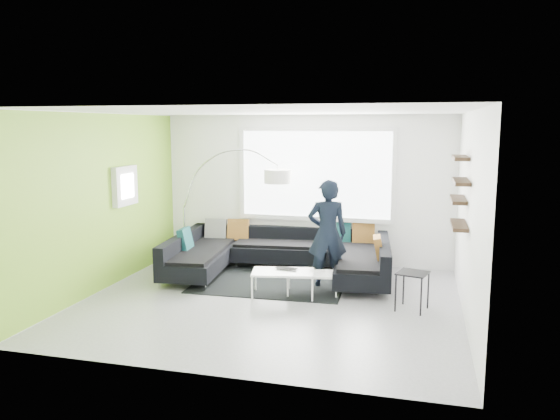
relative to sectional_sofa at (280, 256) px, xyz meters
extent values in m
plane|color=gray|center=(0.21, -1.40, -0.35)|extent=(5.50, 5.50, 0.00)
cube|color=white|center=(0.21, 1.10, 1.05)|extent=(5.50, 0.04, 2.80)
cube|color=white|center=(0.21, -3.90, 1.05)|extent=(5.50, 0.04, 2.80)
cube|color=white|center=(-2.54, -1.40, 1.05)|extent=(0.04, 5.00, 2.80)
cube|color=white|center=(2.96, -1.40, 1.05)|extent=(0.04, 5.00, 2.80)
cube|color=white|center=(0.21, -1.40, 2.45)|extent=(5.50, 5.00, 0.04)
cube|color=#7FB72D|center=(-2.53, -1.40, 1.05)|extent=(0.01, 5.00, 2.80)
cube|color=silver|center=(0.41, 1.06, 1.35)|extent=(2.96, 0.06, 1.68)
cube|color=silver|center=(-2.47, -0.80, 1.25)|extent=(0.12, 0.66, 0.66)
cube|color=black|center=(2.85, -1.00, 1.35)|extent=(0.20, 1.24, 0.95)
cube|color=black|center=(0.00, 0.00, -0.16)|extent=(3.92, 2.64, 0.39)
cube|color=black|center=(0.00, 0.00, 0.18)|extent=(3.92, 2.64, 0.29)
cube|color=brown|center=(0.00, 0.00, 0.24)|extent=(3.33, 0.51, 0.41)
cube|color=black|center=(-0.05, -0.43, -0.35)|extent=(2.52, 1.87, 0.01)
cube|color=silver|center=(0.54, -0.98, -0.15)|extent=(1.33, 0.92, 0.40)
cube|color=black|center=(2.26, -1.24, -0.08)|extent=(0.50, 0.50, 0.55)
imported|color=black|center=(0.89, -0.37, 0.52)|extent=(0.87, 0.76, 1.75)
imported|color=black|center=(0.35, -1.04, 0.06)|extent=(0.40, 0.31, 0.03)
camera|label=1|loc=(2.32, -8.94, 2.25)|focal=35.00mm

